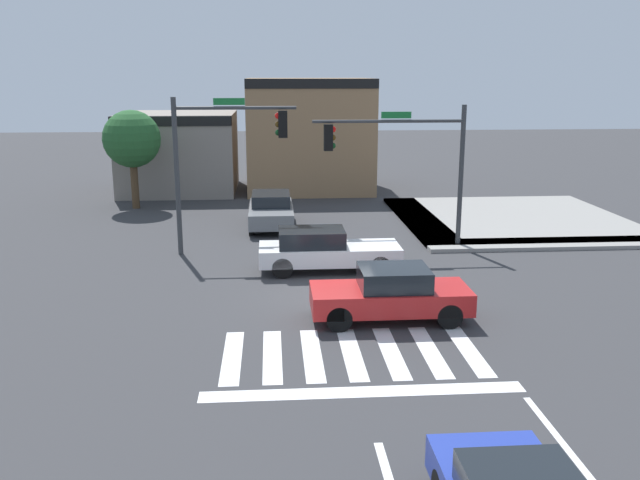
{
  "coord_description": "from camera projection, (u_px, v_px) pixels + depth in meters",
  "views": [
    {
      "loc": [
        -1.84,
        -19.26,
        6.43
      ],
      "look_at": [
        -0.38,
        0.54,
        1.54
      ],
      "focal_mm": 37.86,
      "sensor_mm": 36.0,
      "label": 1
    }
  ],
  "objects": [
    {
      "name": "car_gray",
      "position": [
        271.0,
        210.0,
        29.06
      ],
      "size": [
        1.85,
        4.21,
        1.43
      ],
      "rotation": [
        0.0,
        0.0,
        -1.57
      ],
      "color": "slate",
      "rests_on": "ground_plane"
    },
    {
      "name": "traffic_signal_northeast",
      "position": [
        402.0,
        152.0,
        24.77
      ],
      "size": [
        5.65,
        0.32,
        5.35
      ],
      "rotation": [
        0.0,
        0.0,
        3.14
      ],
      "color": "#383A3D",
      "rests_on": "ground_plane"
    },
    {
      "name": "storefront_row",
      "position": [
        259.0,
        141.0,
        37.97
      ],
      "size": [
        13.8,
        6.34,
        6.21
      ],
      "color": "gray",
      "rests_on": "ground_plane"
    },
    {
      "name": "bike_detector_marking",
      "position": [
        485.0,
        462.0,
        11.48
      ],
      "size": [
        1.05,
        1.05,
        0.01
      ],
      "color": "yellow",
      "rests_on": "ground_plane"
    },
    {
      "name": "curb_corner_northeast",
      "position": [
        504.0,
        221.0,
        30.03
      ],
      "size": [
        10.0,
        10.6,
        0.15
      ],
      "color": "gray",
      "rests_on": "ground_plane"
    },
    {
      "name": "traffic_signal_northwest",
      "position": [
        223.0,
        147.0,
        23.96
      ],
      "size": [
        4.38,
        0.32,
        5.66
      ],
      "color": "#383A3D",
      "rests_on": "ground_plane"
    },
    {
      "name": "crosswalk_near",
      "position": [
        352.0,
        353.0,
        15.96
      ],
      "size": [
        6.07,
        3.1,
        0.01
      ],
      "color": "silver",
      "rests_on": "ground_plane"
    },
    {
      "name": "car_white",
      "position": [
        325.0,
        250.0,
        22.51
      ],
      "size": [
        4.69,
        1.73,
        1.44
      ],
      "color": "white",
      "rests_on": "ground_plane"
    },
    {
      "name": "roadside_tree",
      "position": [
        132.0,
        140.0,
        32.47
      ],
      "size": [
        2.77,
        2.77,
        4.78
      ],
      "color": "#4C3823",
      "rests_on": "ground_plane"
    },
    {
      "name": "ground_plane",
      "position": [
        334.0,
        294.0,
        20.32
      ],
      "size": [
        120.0,
        120.0,
        0.0
      ],
      "primitive_type": "plane",
      "color": "#353538"
    },
    {
      "name": "car_red",
      "position": [
        391.0,
        294.0,
        18.0
      ],
      "size": [
        4.23,
        1.71,
        1.45
      ],
      "rotation": [
        0.0,
        0.0,
        3.14
      ],
      "color": "red",
      "rests_on": "ground_plane"
    }
  ]
}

